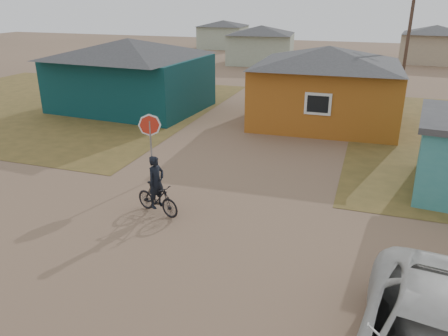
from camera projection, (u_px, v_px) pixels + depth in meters
The scene contains 11 objects.
ground at pixel (159, 251), 11.29m from camera, with size 120.00×120.00×0.00m, color #83634B.
grass_nw at pixel (50, 103), 26.94m from camera, with size 20.00×18.00×0.00m, color brown.
house_teal at pixel (130, 73), 24.98m from camera, with size 8.93×7.08×4.00m.
house_yellow at pixel (326, 84), 22.14m from camera, with size 7.72×6.76×3.90m.
house_pale_west at pixel (261, 44), 42.36m from camera, with size 7.04×6.15×3.60m.
house_beige_east at pixel (434, 43), 42.85m from camera, with size 6.95×6.05×3.60m.
house_pale_north at pixel (223, 34), 55.37m from camera, with size 6.28×5.81×3.40m.
utility_pole_near at pixel (409, 31), 27.21m from camera, with size 1.40×0.20×8.00m.
utility_pole_far at pixel (412, 20), 41.01m from camera, with size 1.40×0.20×8.00m.
stop_sign at pixel (150, 132), 15.09m from camera, with size 0.79×0.08×2.43m.
cyclist at pixel (157, 193), 13.04m from camera, with size 1.69×0.93×1.84m.
Camera 1 is at (4.72, -8.66, 6.14)m, focal length 35.00 mm.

